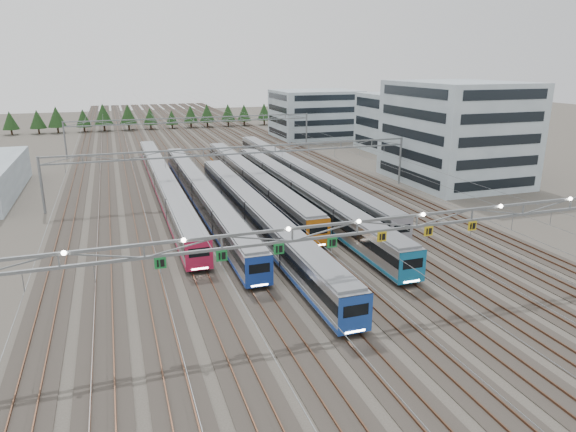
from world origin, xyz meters
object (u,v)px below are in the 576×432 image
object	(u,v)px
train_f	(298,173)
depot_bldg_north	(315,114)
train_b	(201,193)
train_d	(252,180)
gantry_mid	(240,156)
train_c	(256,214)
train_a	(163,182)
gantry_far	(194,124)
depot_bldg_south	(456,133)
depot_bldg_mid	(396,122)
gantry_near	(357,230)
train_e	(300,193)

from	to	relation	value
train_f	depot_bldg_north	xyz separation A→B (m)	(24.41, 53.44, 4.29)
train_b	train_d	size ratio (longest dim) A/B	1.10
train_f	gantry_mid	world-z (taller)	gantry_mid
depot_bldg_north	train_f	bearing A→B (deg)	-114.55
train_c	train_a	bearing A→B (deg)	112.41
train_d	train_b	bearing A→B (deg)	-149.77
train_b	gantry_far	size ratio (longest dim) A/B	1.10
train_a	depot_bldg_south	distance (m)	49.90
train_b	train_f	xyz separation A→B (m)	(18.00, 8.12, 0.08)
gantry_mid	depot_bldg_north	world-z (taller)	depot_bldg_north
depot_bldg_north	depot_bldg_mid	bearing A→B (deg)	-71.33
train_f	depot_bldg_mid	size ratio (longest dim) A/B	4.20
depot_bldg_north	train_b	bearing A→B (deg)	-124.56
train_c	gantry_far	size ratio (longest dim) A/B	1.00
gantry_near	train_b	bearing A→B (deg)	100.32
gantry_near	gantry_mid	world-z (taller)	gantry_near
gantry_near	depot_bldg_south	bearing A→B (deg)	45.72
train_a	depot_bldg_mid	xyz separation A→B (m)	(56.24, 25.54, 4.56)
train_c	train_f	distance (m)	25.43
gantry_near	depot_bldg_north	size ratio (longest dim) A/B	2.56
gantry_far	depot_bldg_mid	size ratio (longest dim) A/B	3.52
train_f	depot_bldg_south	distance (m)	28.01
gantry_far	depot_bldg_mid	world-z (taller)	depot_bldg_mid
depot_bldg_south	train_c	bearing A→B (deg)	-158.94
train_b	train_c	size ratio (longest dim) A/B	1.11
train_e	gantry_near	world-z (taller)	gantry_near
train_e	train_f	xyz separation A→B (m)	(4.50, 13.20, -0.03)
gantry_mid	gantry_far	size ratio (longest dim) A/B	1.00
train_d	depot_bldg_south	xyz separation A→B (m)	(35.56, -3.25, 6.40)
train_c	gantry_mid	xyz separation A→B (m)	(2.25, 16.73, 4.29)
train_d	gantry_mid	world-z (taller)	gantry_mid
train_c	gantry_near	bearing A→B (deg)	-84.62
gantry_mid	train_d	bearing A→B (deg)	40.89
train_e	depot_bldg_south	bearing A→B (deg)	12.83
gantry_near	depot_bldg_mid	bearing A→B (deg)	57.53
train_b	train_f	world-z (taller)	train_f
gantry_near	gantry_far	bearing A→B (deg)	89.97
train_f	train_a	bearing A→B (deg)	179.28
train_f	gantry_far	size ratio (longest dim) A/B	1.19
depot_bldg_south	train_b	bearing A→B (deg)	-177.44
train_c	depot_bldg_south	xyz separation A→B (m)	(40.06, 15.42, 6.44)
train_a	train_c	size ratio (longest dim) A/B	1.21
train_e	depot_bldg_north	bearing A→B (deg)	66.55
train_b	gantry_near	size ratio (longest dim) A/B	1.10
gantry_near	depot_bldg_south	world-z (taller)	depot_bldg_south
gantry_mid	train_c	bearing A→B (deg)	-97.66
depot_bldg_south	depot_bldg_north	xyz separation A→B (m)	(-2.15, 59.57, -2.17)
gantry_near	train_a	bearing A→B (deg)	103.91
train_b	gantry_mid	distance (m)	8.70
depot_bldg_south	gantry_mid	bearing A→B (deg)	178.03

